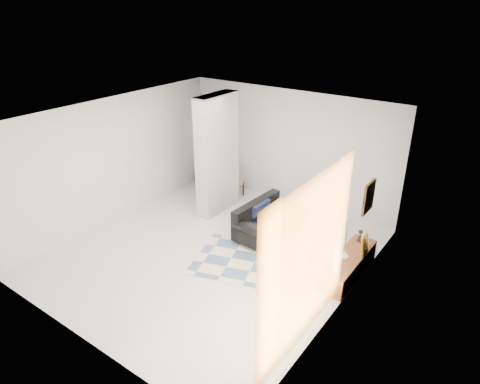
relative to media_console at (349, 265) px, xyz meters
The scene contains 17 objects.
floor 2.69m from the media_console, 160.30° to the right, with size 6.00×6.00×0.00m, color white.
ceiling 3.73m from the media_console, 160.30° to the right, with size 6.00×6.00×0.00m, color white.
wall_back 3.49m from the media_console, 140.24° to the left, with size 6.00×6.00×0.00m, color silver.
wall_front 4.80m from the media_console, 122.86° to the right, with size 6.00×6.00×0.00m, color silver.
wall_left 5.48m from the media_console, behind, with size 6.00×6.00×0.00m, color silver.
wall_right 1.51m from the media_console, 75.73° to the right, with size 6.00×6.00×0.00m, color silver.
partition_column 3.88m from the media_console, 169.10° to the left, with size 0.35×1.20×2.80m, color #B0B5B8.
hallway_door 5.12m from the media_console, 156.00° to the left, with size 0.85×0.06×2.04m, color silver.
curtain 2.41m from the media_console, 85.83° to the right, with size 2.55×2.55×0.00m, color #FFAB43.
wall_art 1.46m from the media_console, ahead, with size 0.04×0.45×0.55m, color #321F0D.
media_console is the anchor object (origin of this frame).
loveseat 2.01m from the media_console, behind, with size 0.98×1.58×0.76m.
daybed 4.77m from the media_console, 158.61° to the left, with size 1.71×1.22×0.77m.
area_rug 1.78m from the media_console, 156.56° to the right, with size 2.32×1.55×0.01m, color beige.
cylinder_lamp 0.75m from the media_console, 91.98° to the right, with size 0.10×0.10×0.53m, color white.
bronze_figurine 0.68m from the media_console, 94.77° to the left, with size 0.12×0.12×0.25m, color black, non-canonical shape.
vase 0.33m from the media_console, 108.01° to the right, with size 0.17×0.17×0.18m, color silver.
Camera 1 is at (4.74, -5.65, 4.75)m, focal length 32.00 mm.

